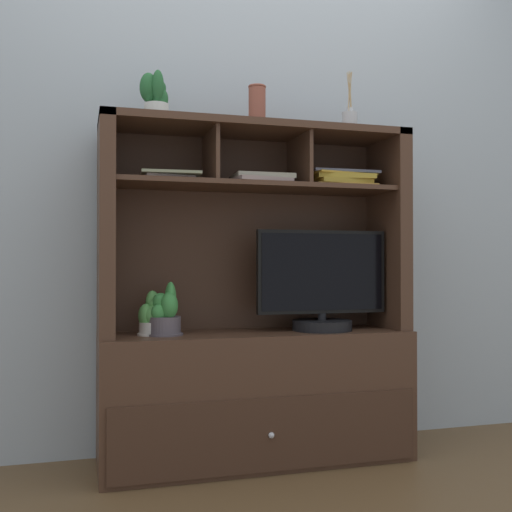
% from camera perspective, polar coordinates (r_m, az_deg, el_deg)
% --- Properties ---
extents(floor_plane, '(6.00, 6.00, 0.02)m').
position_cam_1_polar(floor_plane, '(2.75, 0.00, -18.67)').
color(floor_plane, brown).
rests_on(floor_plane, ground).
extents(back_wall, '(6.00, 0.02, 2.80)m').
position_cam_1_polar(back_wall, '(2.89, -1.29, 10.51)').
color(back_wall, '#A6B1BA').
rests_on(back_wall, ground).
extents(media_console, '(1.31, 0.43, 1.42)m').
position_cam_1_polar(media_console, '(2.65, -0.04, -9.21)').
color(media_console, '#482E20').
rests_on(media_console, ground).
extents(tv_monitor, '(0.58, 0.26, 0.43)m').
position_cam_1_polar(tv_monitor, '(2.67, 6.16, -2.94)').
color(tv_monitor, black).
rests_on(tv_monitor, media_console).
extents(potted_orchid, '(0.13, 0.12, 0.18)m').
position_cam_1_polar(potted_orchid, '(2.53, -9.69, -5.64)').
color(potted_orchid, silver).
rests_on(potted_orchid, media_console).
extents(potted_fern, '(0.15, 0.15, 0.22)m').
position_cam_1_polar(potted_fern, '(2.51, -8.41, -5.38)').
color(potted_fern, '#554C54').
rests_on(potted_fern, media_console).
extents(magazine_stack_left, '(0.27, 0.23, 0.04)m').
position_cam_1_polar(magazine_stack_left, '(2.61, 0.45, 7.15)').
color(magazine_stack_left, gray).
rests_on(magazine_stack_left, media_console).
extents(magazine_stack_centre, '(0.32, 0.21, 0.07)m').
position_cam_1_polar(magazine_stack_centre, '(2.76, 8.00, 7.10)').
color(magazine_stack_centre, gold).
rests_on(magazine_stack_centre, media_console).
extents(magazine_stack_right, '(0.25, 0.24, 0.03)m').
position_cam_1_polar(magazine_stack_right, '(2.52, -8.07, 7.35)').
color(magazine_stack_right, beige).
rests_on(magazine_stack_right, media_console).
extents(diffuser_bottle, '(0.07, 0.07, 0.26)m').
position_cam_1_polar(diffuser_bottle, '(2.81, 8.71, 12.35)').
color(diffuser_bottle, '#B7B7BB').
rests_on(diffuser_bottle, media_console).
extents(potted_succulent, '(0.12, 0.11, 0.20)m').
position_cam_1_polar(potted_succulent, '(2.61, -9.38, 14.40)').
color(potted_succulent, silver).
rests_on(potted_succulent, media_console).
extents(ceramic_vase, '(0.08, 0.08, 0.17)m').
position_cam_1_polar(ceramic_vase, '(2.68, 0.10, 13.82)').
color(ceramic_vase, brown).
rests_on(ceramic_vase, media_console).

